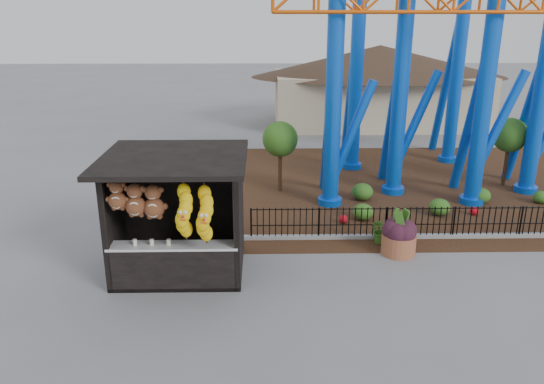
{
  "coord_description": "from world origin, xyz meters",
  "views": [
    {
      "loc": [
        -0.86,
        -11.43,
        6.4
      ],
      "look_at": [
        -0.61,
        1.5,
        2.0
      ],
      "focal_mm": 35.0,
      "sensor_mm": 36.0,
      "label": 1
    }
  ],
  "objects_px": {
    "prize_booth": "(176,218)",
    "roller_coaster": "(430,11)",
    "potted_plant": "(382,230)",
    "terracotta_planter": "(398,244)"
  },
  "relations": [
    {
      "from": "roller_coaster",
      "to": "potted_plant",
      "type": "distance_m",
      "value": 8.56
    },
    {
      "from": "potted_plant",
      "to": "roller_coaster",
      "type": "bearing_deg",
      "value": 50.99
    },
    {
      "from": "prize_booth",
      "to": "roller_coaster",
      "type": "relative_size",
      "value": 0.32
    },
    {
      "from": "terracotta_planter",
      "to": "potted_plant",
      "type": "distance_m",
      "value": 0.8
    },
    {
      "from": "potted_plant",
      "to": "terracotta_planter",
      "type": "bearing_deg",
      "value": -82.08
    },
    {
      "from": "prize_booth",
      "to": "roller_coaster",
      "type": "xyz_separation_m",
      "value": [
        8.14,
        7.34,
        4.9
      ]
    },
    {
      "from": "roller_coaster",
      "to": "terracotta_planter",
      "type": "xyz_separation_m",
      "value": [
        -2.21,
        -6.26,
        -6.15
      ]
    },
    {
      "from": "roller_coaster",
      "to": "potted_plant",
      "type": "bearing_deg",
      "value": -114.41
    },
    {
      "from": "roller_coaster",
      "to": "potted_plant",
      "type": "relative_size",
      "value": 13.59
    },
    {
      "from": "prize_booth",
      "to": "potted_plant",
      "type": "bearing_deg",
      "value": 17.81
    }
  ]
}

